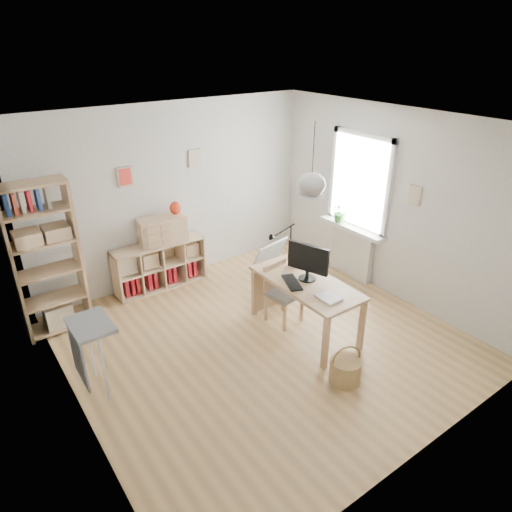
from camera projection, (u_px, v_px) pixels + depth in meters
ground at (263, 340)px, 5.84m from camera, size 4.50×4.50×0.00m
room_shell at (312, 184)px, 5.14m from camera, size 4.50×4.50×4.50m
window_unit at (360, 182)px, 6.76m from camera, size 0.07×1.16×1.46m
radiator at (352, 252)px, 7.25m from camera, size 0.10×0.80×0.80m
windowsill at (352, 228)px, 7.04m from camera, size 0.22×1.20×0.06m
desk at (306, 288)px, 5.73m from camera, size 0.70×1.50×0.75m
cube_shelf at (158, 268)px, 6.98m from camera, size 1.40×0.38×0.72m
tall_bookshelf at (44, 254)px, 5.61m from camera, size 0.80×0.38×2.00m
side_table at (86, 340)px, 4.73m from camera, size 0.40×0.55×0.85m
chair at (281, 289)px, 6.07m from camera, size 0.45×0.45×0.82m
wicker_basket at (345, 370)px, 5.08m from camera, size 0.35×0.35×0.48m
storage_chest at (286, 275)px, 6.95m from camera, size 0.79×0.85×0.69m
monitor at (308, 260)px, 5.62m from camera, size 0.24×0.53×0.47m
keyboard at (292, 282)px, 5.64m from camera, size 0.30×0.44×0.02m
task_lamp at (280, 241)px, 5.97m from camera, size 0.46×0.17×0.49m
yarn_ball at (295, 260)px, 6.04m from camera, size 0.16×0.16×0.16m
paper_tray at (329, 298)px, 5.31m from camera, size 0.22×0.27×0.03m
drawer_chest at (162, 230)px, 6.74m from camera, size 0.72×0.41×0.39m
red_vase at (175, 208)px, 6.73m from camera, size 0.16×0.16×0.20m
potted_plant at (341, 212)px, 7.11m from camera, size 0.38×0.36×0.33m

